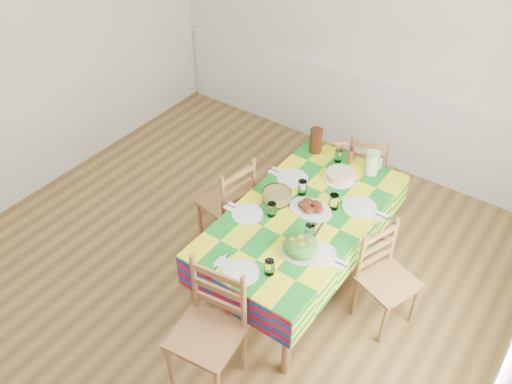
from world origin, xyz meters
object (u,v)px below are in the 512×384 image
(chair_left, at_px, (229,203))
(chair_right, at_px, (385,279))
(dining_table, at_px, (302,220))
(chair_far, at_px, (367,170))
(meat_platter, at_px, (311,207))
(green_pitcher, at_px, (372,163))
(chair_near, at_px, (209,331))
(tea_pitcher, at_px, (316,141))

(chair_left, bearing_deg, chair_right, 101.12)
(dining_table, height_order, chair_far, chair_far)
(dining_table, height_order, meat_platter, meat_platter)
(green_pitcher, xyz_separation_m, chair_right, (0.55, -0.76, -0.40))
(chair_near, bearing_deg, green_pitcher, 76.33)
(chair_near, relative_size, chair_far, 1.16)
(chair_left, relative_size, chair_right, 1.06)
(meat_platter, height_order, chair_near, chair_near)
(chair_far, relative_size, chair_right, 0.99)
(meat_platter, bearing_deg, chair_near, -91.81)
(dining_table, distance_m, chair_far, 1.19)
(dining_table, relative_size, chair_right, 2.13)
(tea_pitcher, distance_m, chair_left, 0.95)
(chair_right, bearing_deg, chair_far, 52.19)
(meat_platter, relative_size, chair_right, 0.41)
(chair_far, distance_m, chair_right, 1.37)
(green_pitcher, relative_size, chair_far, 0.24)
(dining_table, relative_size, chair_far, 2.14)
(chair_far, xyz_separation_m, chair_right, (0.73, -1.16, 0.00))
(dining_table, height_order, green_pitcher, green_pitcher)
(meat_platter, relative_size, chair_near, 0.36)
(meat_platter, distance_m, chair_near, 1.25)
(tea_pitcher, distance_m, chair_right, 1.39)
(chair_far, bearing_deg, meat_platter, 71.55)
(dining_table, height_order, chair_right, chair_right)
(dining_table, distance_m, green_pitcher, 0.82)
(chair_left, bearing_deg, chair_near, 42.67)
(dining_table, xyz_separation_m, chair_right, (0.74, 0.01, -0.21))
(green_pitcher, xyz_separation_m, chair_far, (-0.18, 0.40, -0.40))
(meat_platter, distance_m, chair_left, 0.83)
(chair_far, height_order, chair_left, chair_left)
(dining_table, relative_size, meat_platter, 5.21)
(meat_platter, height_order, chair_right, chair_right)
(dining_table, bearing_deg, chair_near, -90.31)
(dining_table, relative_size, green_pitcher, 9.06)
(tea_pitcher, distance_m, chair_near, 2.00)
(green_pitcher, distance_m, chair_far, 0.59)
(dining_table, relative_size, chair_near, 1.85)
(chair_left, distance_m, chair_right, 1.48)
(chair_right, bearing_deg, meat_platter, 106.08)
(chair_left, bearing_deg, dining_table, 100.89)
(meat_platter, relative_size, green_pitcher, 1.74)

